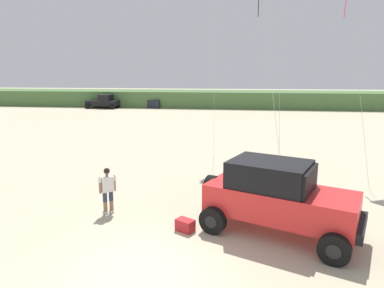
# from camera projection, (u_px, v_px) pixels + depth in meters

# --- Properties ---
(ground_plane) EXTENTS (220.00, 220.00, 0.00)m
(ground_plane) POSITION_uv_depth(u_px,v_px,m) (146.00, 272.00, 8.42)
(ground_plane) COLOR #C1B293
(dune_ridge) EXTENTS (90.00, 9.13, 2.34)m
(dune_ridge) POSITION_uv_depth(u_px,v_px,m) (215.00, 99.00, 52.18)
(dune_ridge) COLOR #4C703D
(dune_ridge) RESTS_ON ground_plane
(jeep) EXTENTS (5.00, 3.83, 2.26)m
(jeep) POSITION_uv_depth(u_px,v_px,m) (278.00, 196.00, 10.30)
(jeep) COLOR red
(jeep) RESTS_ON ground_plane
(person_watching) EXTENTS (0.50, 0.46, 1.67)m
(person_watching) POSITION_uv_depth(u_px,v_px,m) (108.00, 188.00, 11.81)
(person_watching) COLOR #8C664C
(person_watching) RESTS_ON ground_plane
(cooler_box) EXTENTS (0.66, 0.58, 0.38)m
(cooler_box) POSITION_uv_depth(u_px,v_px,m) (185.00, 225.00, 10.60)
(cooler_box) COLOR #B21E23
(cooler_box) RESTS_ON ground_plane
(distant_pickup) EXTENTS (4.71, 2.64, 1.98)m
(distant_pickup) POSITION_uv_depth(u_px,v_px,m) (103.00, 102.00, 49.01)
(distant_pickup) COLOR black
(distant_pickup) RESTS_ON ground_plane
(distant_sedan) EXTENTS (4.50, 2.74, 1.20)m
(distant_sedan) POSITION_uv_depth(u_px,v_px,m) (149.00, 104.00, 50.02)
(distant_sedan) COLOR #1E232D
(distant_sedan) RESTS_ON ground_plane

